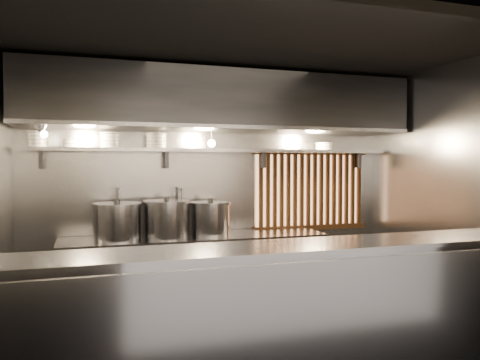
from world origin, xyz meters
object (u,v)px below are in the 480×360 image
stock_pot_left (117,221)px  stock_pot_right (167,219)px  heat_lamp (41,128)px  pendant_bulb (212,143)px  stock_pot_mid (210,218)px

stock_pot_left → stock_pot_right: size_ratio=1.10×
heat_lamp → stock_pot_left: 1.23m
heat_lamp → stock_pot_right: size_ratio=0.59×
pendant_bulb → stock_pot_left: size_ratio=0.29×
heat_lamp → stock_pot_left: (0.72, 0.25, -0.96)m
heat_lamp → stock_pot_left: size_ratio=0.54×
stock_pot_left → stock_pot_right: (0.53, -0.01, 0.01)m
heat_lamp → pendant_bulb: 1.83m
pendant_bulb → stock_pot_right: bearing=-169.0°
pendant_bulb → stock_pot_right: 1.01m
stock_pot_right → pendant_bulb: bearing=11.0°
stock_pot_left → heat_lamp: bearing=-161.0°
stock_pot_left → stock_pot_mid: size_ratio=1.10×
pendant_bulb → stock_pot_mid: pendant_bulb is taller
pendant_bulb → stock_pot_left: pendant_bulb is taller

